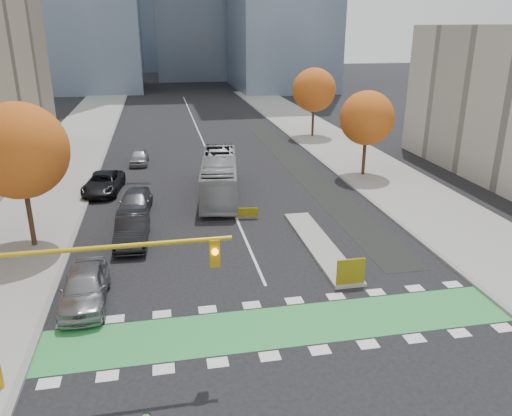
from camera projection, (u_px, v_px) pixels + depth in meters
name	position (u px, v px, depth m)	size (l,w,h in m)	color
ground	(292.00, 347.00, 19.60)	(300.00, 300.00, 0.00)	black
sidewalk_west	(37.00, 202.00, 35.59)	(7.00, 120.00, 0.15)	gray
sidewalk_east	(390.00, 181.00, 40.44)	(7.00, 120.00, 0.15)	gray
curb_west	(88.00, 199.00, 36.22)	(0.30, 120.00, 0.16)	gray
curb_east	(349.00, 183.00, 39.81)	(0.30, 120.00, 0.16)	gray
bike_crossing	(283.00, 326.00, 20.98)	(20.00, 3.00, 0.01)	green
centre_line	(201.00, 138.00, 56.48)	(0.15, 70.00, 0.01)	silver
bike_lane_paint	(287.00, 156.00, 48.61)	(2.50, 50.00, 0.01)	black
median_island	(319.00, 245.00, 28.59)	(1.60, 10.00, 0.16)	gray
hazard_board	(351.00, 271.00, 23.92)	(1.40, 0.12, 1.30)	yellow
tree_west	(19.00, 151.00, 26.58)	(5.20, 5.20, 8.22)	#332114
tree_east_near	(367.00, 118.00, 40.37)	(4.40, 4.40, 7.08)	#332114
tree_east_far	(314.00, 90.00, 55.09)	(4.80, 4.80, 7.65)	#332114
traffic_signal_west	(65.00, 281.00, 16.32)	(8.53, 0.56, 5.20)	#BF9914
bus	(219.00, 176.00, 36.70)	(2.50, 10.67, 2.97)	#999CA0
parked_car_a	(84.00, 287.00, 22.42)	(1.98, 4.93, 1.68)	gray
parked_car_b	(132.00, 229.00, 28.83)	(1.77, 5.06, 1.67)	black
parked_car_c	(135.00, 203.00, 33.48)	(2.01, 4.95, 1.44)	#444448
parked_car_d	(103.00, 183.00, 37.64)	(2.47, 5.35, 1.49)	black
parked_car_e	(139.00, 157.00, 45.51)	(1.59, 3.96, 1.35)	#A1A1A6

